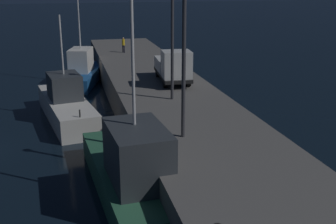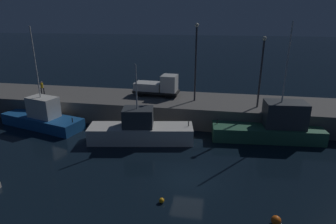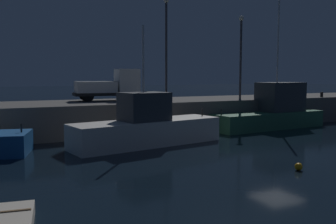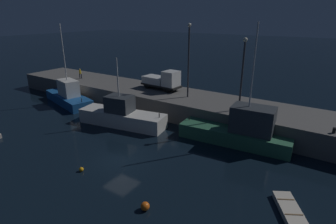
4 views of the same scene
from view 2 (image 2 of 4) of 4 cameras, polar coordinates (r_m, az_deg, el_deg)
ground_plane at (r=22.23m, az=4.06°, el=-13.63°), size 320.00×320.00×0.00m
pier_quay at (r=33.85m, az=6.63°, el=0.43°), size 61.35×7.29×2.43m
fishing_trawler_red at (r=30.24m, az=20.37°, el=-2.70°), size 11.04×4.05×11.50m
fishing_boat_blue at (r=34.47m, az=-24.08°, el=-0.97°), size 10.22×5.37×10.96m
fishing_boat_grey at (r=28.03m, az=-5.61°, el=-3.69°), size 10.54×4.43×7.71m
mooring_buoy_near at (r=19.83m, az=-1.30°, el=-17.51°), size 0.37×0.37×0.37m
mooring_buoy_mid at (r=19.27m, az=21.07°, el=-19.83°), size 0.59×0.59×0.59m
lamp_post_west at (r=32.18m, az=5.67°, el=10.97°), size 0.44×0.44×8.72m
lamp_post_east at (r=31.31m, az=18.43°, el=8.70°), size 0.44×0.44×7.52m
utility_truck at (r=34.75m, az=-1.88°, el=5.28°), size 5.73×2.44×2.67m
dockworker at (r=39.04m, az=-24.19°, el=4.67°), size 0.42×0.38×1.64m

